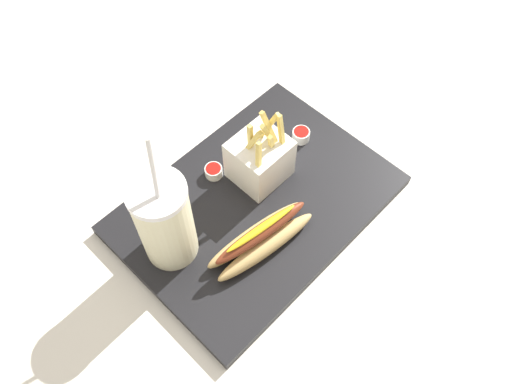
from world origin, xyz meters
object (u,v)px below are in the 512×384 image
ketchup_cup_1 (301,135)px  ketchup_cup_2 (214,171)px  soda_cup (165,221)px  hot_dog_1 (261,238)px  fries_basket (260,159)px

ketchup_cup_1 → ketchup_cup_2: 0.17m
soda_cup → hot_dog_1: (0.10, -0.10, -0.06)m
fries_basket → hot_dog_1: (-0.10, -0.10, -0.02)m
hot_dog_1 → ketchup_cup_1: size_ratio=6.06×
soda_cup → ketchup_cup_1: size_ratio=8.17×
ketchup_cup_2 → hot_dog_1: bearing=-105.0°
fries_basket → hot_dog_1: fries_basket is taller
soda_cup → hot_dog_1: soda_cup is taller
ketchup_cup_1 → ketchup_cup_2: size_ratio=1.03×
soda_cup → fries_basket: size_ratio=1.76×
fries_basket → ketchup_cup_1: size_ratio=4.63×
soda_cup → ketchup_cup_1: (0.30, -0.00, -0.07)m
soda_cup → hot_dog_1: bearing=-44.2°
fries_basket → ketchup_cup_2: fries_basket is taller
soda_cup → ketchup_cup_2: (0.14, 0.05, -0.08)m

